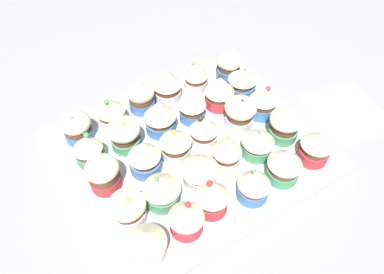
% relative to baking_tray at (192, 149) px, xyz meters
% --- Properties ---
extents(ground_plane, '(1.80, 1.80, 0.03)m').
position_rel_baking_tray_xyz_m(ground_plane, '(0.00, 0.00, -0.02)').
color(ground_plane, '#9E9EA3').
extents(baking_tray, '(0.47, 0.40, 0.01)m').
position_rel_baking_tray_xyz_m(baking_tray, '(0.00, 0.00, 0.00)').
color(baking_tray, silver).
rests_on(baking_tray, ground_plane).
extents(cupcake_0, '(0.06, 0.06, 0.07)m').
position_rel_baking_tray_xyz_m(cupcake_0, '(-0.17, -0.15, 0.05)').
color(cupcake_0, white).
rests_on(cupcake_0, baking_tray).
extents(cupcake_1, '(0.06, 0.06, 0.08)m').
position_rel_baking_tray_xyz_m(cupcake_1, '(-0.10, -0.14, 0.05)').
color(cupcake_1, '#D1333D').
rests_on(cupcake_1, baking_tray).
extents(cupcake_2, '(0.06, 0.06, 0.08)m').
position_rel_baking_tray_xyz_m(cupcake_2, '(-0.04, -0.13, 0.05)').
color(cupcake_2, '#D1333D').
rests_on(cupcake_2, baking_tray).
extents(cupcake_3, '(0.06, 0.06, 0.08)m').
position_rel_baking_tray_xyz_m(cupcake_3, '(0.03, -0.15, 0.04)').
color(cupcake_3, '#477AC6').
rests_on(cupcake_3, baking_tray).
extents(cupcake_4, '(0.06, 0.06, 0.08)m').
position_rel_baking_tray_xyz_m(cupcake_4, '(0.10, -0.14, 0.05)').
color(cupcake_4, '#4C9E6B').
rests_on(cupcake_4, baking_tray).
extents(cupcake_5, '(0.06, 0.06, 0.07)m').
position_rel_baking_tray_xyz_m(cupcake_5, '(0.18, -0.14, 0.04)').
color(cupcake_5, '#D1333D').
rests_on(cupcake_5, baking_tray).
extents(cupcake_6, '(0.06, 0.06, 0.06)m').
position_rel_baking_tray_xyz_m(cupcake_6, '(-0.17, -0.07, 0.04)').
color(cupcake_6, white).
rests_on(cupcake_6, baking_tray).
extents(cupcake_7, '(0.06, 0.06, 0.07)m').
position_rel_baking_tray_xyz_m(cupcake_7, '(-0.11, -0.07, 0.04)').
color(cupcake_7, '#4C9E6B').
rests_on(cupcake_7, baking_tray).
extents(cupcake_8, '(0.07, 0.07, 0.07)m').
position_rel_baking_tray_xyz_m(cupcake_8, '(-0.03, -0.07, 0.04)').
color(cupcake_8, white).
rests_on(cupcake_8, baking_tray).
extents(cupcake_9, '(0.06, 0.06, 0.08)m').
position_rel_baking_tray_xyz_m(cupcake_9, '(0.03, -0.07, 0.04)').
color(cupcake_9, white).
rests_on(cupcake_9, baking_tray).
extents(cupcake_10, '(0.06, 0.06, 0.07)m').
position_rel_baking_tray_xyz_m(cupcake_10, '(0.10, -0.08, 0.04)').
color(cupcake_10, '#4C9E6B').
rests_on(cupcake_10, baking_tray).
extents(cupcake_11, '(0.06, 0.06, 0.07)m').
position_rel_baking_tray_xyz_m(cupcake_11, '(0.17, -0.07, 0.04)').
color(cupcake_11, '#4C9E6B').
rests_on(cupcake_11, baking_tray).
extents(cupcake_12, '(0.06, 0.06, 0.07)m').
position_rel_baking_tray_xyz_m(cupcake_12, '(-0.18, 0.01, 0.04)').
color(cupcake_12, '#D1333D').
rests_on(cupcake_12, baking_tray).
extents(cupcake_13, '(0.06, 0.06, 0.08)m').
position_rel_baking_tray_xyz_m(cupcake_13, '(-0.10, -0.00, 0.04)').
color(cupcake_13, '#477AC6').
rests_on(cupcake_13, baking_tray).
extents(cupcake_14, '(0.06, 0.06, 0.07)m').
position_rel_baking_tray_xyz_m(cupcake_14, '(-0.04, 0.00, 0.04)').
color(cupcake_14, white).
rests_on(cupcake_14, baking_tray).
extents(cupcake_15, '(0.06, 0.06, 0.07)m').
position_rel_baking_tray_xyz_m(cupcake_15, '(0.03, 0.00, 0.04)').
color(cupcake_15, white).
rests_on(cupcake_15, baking_tray).
extents(cupcake_16, '(0.06, 0.06, 0.07)m').
position_rel_baking_tray_xyz_m(cupcake_16, '(0.11, -0.00, 0.04)').
color(cupcake_16, white).
rests_on(cupcake_16, baking_tray).
extents(cupcake_17, '(0.06, 0.06, 0.07)m').
position_rel_baking_tray_xyz_m(cupcake_17, '(0.17, 0.00, 0.04)').
color(cupcake_17, '#477AC6').
rests_on(cupcake_17, baking_tray).
extents(cupcake_18, '(0.05, 0.05, 0.07)m').
position_rel_baking_tray_xyz_m(cupcake_18, '(-0.18, 0.07, 0.04)').
color(cupcake_18, '#4C9E6B').
rests_on(cupcake_18, baking_tray).
extents(cupcake_19, '(0.06, 0.06, 0.07)m').
position_rel_baking_tray_xyz_m(cupcake_19, '(-0.11, 0.07, 0.04)').
color(cupcake_19, '#4C9E6B').
rests_on(cupcake_19, baking_tray).
extents(cupcake_20, '(0.06, 0.06, 0.08)m').
position_rel_baking_tray_xyz_m(cupcake_20, '(-0.03, 0.07, 0.05)').
color(cupcake_20, '#477AC6').
rests_on(cupcake_20, baking_tray).
extents(cupcake_21, '(0.06, 0.06, 0.07)m').
position_rel_baking_tray_xyz_m(cupcake_21, '(0.04, 0.06, 0.04)').
color(cupcake_21, '#477AC6').
rests_on(cupcake_21, baking_tray).
extents(cupcake_22, '(0.06, 0.06, 0.08)m').
position_rel_baking_tray_xyz_m(cupcake_22, '(0.11, 0.07, 0.05)').
color(cupcake_22, '#D1333D').
rests_on(cupcake_22, baking_tray).
extents(cupcake_23, '(0.06, 0.06, 0.07)m').
position_rel_baking_tray_xyz_m(cupcake_23, '(0.17, 0.08, 0.04)').
color(cupcake_23, '#477AC6').
rests_on(cupcake_23, baking_tray).
extents(cupcake_24, '(0.06, 0.06, 0.07)m').
position_rel_baking_tray_xyz_m(cupcake_24, '(-0.18, 0.14, 0.04)').
color(cupcake_24, '#477AC6').
rests_on(cupcake_24, baking_tray).
extents(cupcake_25, '(0.06, 0.06, 0.07)m').
position_rel_baking_tray_xyz_m(cupcake_25, '(-0.11, 0.14, 0.04)').
color(cupcake_25, white).
rests_on(cupcake_25, baking_tray).
extents(cupcake_26, '(0.06, 0.06, 0.07)m').
position_rel_baking_tray_xyz_m(cupcake_26, '(-0.03, 0.15, 0.04)').
color(cupcake_26, '#477AC6').
rests_on(cupcake_26, baking_tray).
extents(cupcake_27, '(0.06, 0.06, 0.08)m').
position_rel_baking_tray_xyz_m(cupcake_27, '(0.03, 0.14, 0.05)').
color(cupcake_27, white).
rests_on(cupcake_27, baking_tray).
extents(cupcake_28, '(0.05, 0.05, 0.08)m').
position_rel_baking_tray_xyz_m(cupcake_28, '(0.10, 0.14, 0.04)').
color(cupcake_28, white).
rests_on(cupcake_28, baking_tray).
extents(cupcake_29, '(0.06, 0.06, 0.07)m').
position_rel_baking_tray_xyz_m(cupcake_29, '(0.18, 0.13, 0.04)').
color(cupcake_29, '#477AC6').
rests_on(cupcake_29, baking_tray).
extents(napkin, '(0.17, 0.18, 0.01)m').
position_rel_baking_tray_xyz_m(napkin, '(0.34, -0.08, -0.00)').
color(napkin, white).
rests_on(napkin, ground_plane).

